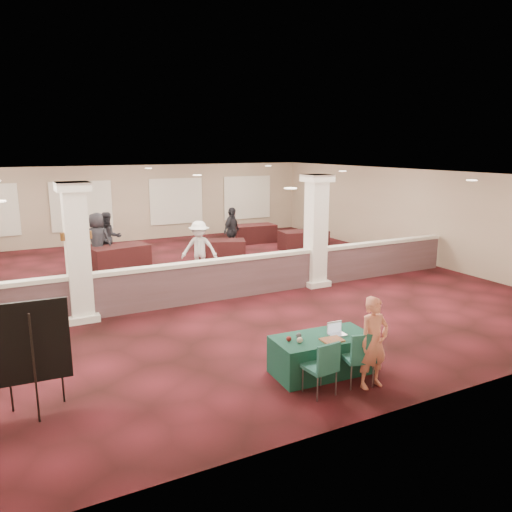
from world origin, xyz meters
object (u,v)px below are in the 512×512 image
near_table (322,354)px  far_table_front_center (222,249)px  easel_board (32,343)px  far_table_back_center (120,257)px  far_table_back_right (253,234)px  far_table_front_right (303,240)px  conf_chair_side (323,364)px  woman (374,343)px  attendee_d (98,241)px  attendee_b (199,249)px  attendee_a (109,238)px  attendee_c (232,231)px  conf_chair_main (360,354)px

near_table → far_table_front_center: (2.12, 9.37, -0.00)m
near_table → easel_board: bearing=173.5°
far_table_back_center → far_table_back_right: 6.36m
far_table_front_right → far_table_back_center: size_ratio=0.98×
conf_chair_side → far_table_back_center: bearing=90.8°
woman → attendee_d: (-2.53, 10.70, 0.15)m
near_table → attendee_b: attendee_b is taller
far_table_back_center → attendee_a: (-0.16, 0.80, 0.52)m
attendee_c → attendee_d: attendee_d is taller
near_table → conf_chair_main: 0.80m
far_table_front_right → attendee_c: bearing=170.2°
far_table_front_right → conf_chair_main: bearing=-117.9°
attendee_b → woman: bearing=-60.0°
conf_chair_main → easel_board: easel_board is taller
attendee_a → attendee_c: size_ratio=1.02×
easel_board → woman: bearing=-14.3°
easel_board → far_table_front_center: size_ratio=1.07×
far_table_back_right → attendee_a: bearing=-168.6°
far_table_front_center → attendee_b: size_ratio=0.96×
easel_board → attendee_c: easel_board is taller
conf_chair_side → far_table_front_center: 10.42m
far_table_back_center → attendee_b: attendee_b is taller
far_table_front_center → far_table_front_right: size_ratio=0.91×
far_table_back_right → attendee_d: attendee_d is taller
far_table_front_center → attendee_c: size_ratio=0.95×
attendee_a → far_table_front_right: bearing=-11.0°
far_table_front_center → far_table_back_right: size_ratio=0.91×
conf_chair_main → attendee_c: size_ratio=0.55×
woman → far_table_front_right: woman is taller
easel_board → attendee_a: bearing=76.2°
conf_chair_main → attendee_a: (-1.90, 11.09, 0.33)m
conf_chair_main → far_table_front_right: (5.35, 10.09, -0.20)m
conf_chair_main → far_table_front_center: bearing=93.0°
conf_chair_side → far_table_front_right: 11.79m
easel_board → far_table_back_right: easel_board is taller
woman → far_table_back_center: woman is taller
attendee_b → attendee_d: 3.60m
easel_board → far_table_back_right: size_ratio=0.97×
near_table → far_table_front_center: 9.61m
woman → far_table_front_center: 10.35m
conf_chair_side → woman: 0.96m
far_table_front_center → far_table_back_center: size_ratio=0.89×
far_table_back_right → far_table_front_center: bearing=-137.2°
woman → far_table_back_right: bearing=70.9°
easel_board → attendee_c: size_ratio=1.01×
easel_board → far_table_back_right: 14.20m
conf_chair_side → far_table_back_right: 13.32m
attendee_a → attendee_c: 4.42m
far_table_front_center → far_table_back_right: bearing=42.8°
woman → attendee_a: (-2.07, 11.20, 0.11)m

